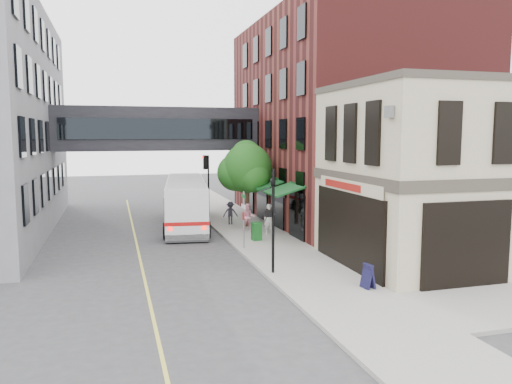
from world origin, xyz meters
TOP-DOWN VIEW (x-y plane):
  - ground at (0.00, 0.00)m, footprint 120.00×120.00m
  - sidewalk_main at (2.00, 14.00)m, footprint 4.00×60.00m
  - corner_building at (8.97, 2.00)m, footprint 10.19×8.12m
  - brick_building at (9.98, 15.00)m, footprint 13.76×18.00m
  - skyway_bridge at (-3.00, 18.00)m, footprint 14.00×3.18m
  - traffic_signal_near at (0.37, 2.00)m, footprint 0.44×0.22m
  - traffic_signal_far at (0.26, 17.00)m, footprint 0.53×0.28m
  - street_sign_pole at (0.39, 7.00)m, footprint 0.08×0.75m
  - street_tree at (2.19, 13.22)m, footprint 3.80×3.20m
  - lane_marking at (-5.00, 10.00)m, footprint 0.12×40.00m
  - bus at (-1.53, 14.99)m, footprint 3.97×11.61m
  - pedestrian_a at (2.79, 10.06)m, footprint 0.76×0.60m
  - pedestrian_b at (1.87, 11.50)m, footprint 0.95×0.82m
  - pedestrian_c at (1.30, 14.01)m, footprint 1.05×0.68m
  - newspaper_box at (1.57, 8.61)m, footprint 0.55×0.50m
  - sandwich_board at (3.27, -1.13)m, footprint 0.42×0.58m

SIDE VIEW (x-z plane):
  - ground at x=0.00m, z-range 0.00..0.00m
  - lane_marking at x=-5.00m, z-range 0.00..0.01m
  - sidewalk_main at x=2.00m, z-range 0.00..0.15m
  - sandwich_board at x=3.27m, z-range 0.15..1.11m
  - newspaper_box at x=1.57m, z-range 0.15..1.17m
  - pedestrian_c at x=1.30m, z-range 0.15..1.67m
  - pedestrian_b at x=1.87m, z-range 0.15..1.85m
  - pedestrian_a at x=2.79m, z-range 0.15..1.98m
  - bus at x=-1.53m, z-range 0.18..3.25m
  - street_sign_pole at x=0.39m, z-range 0.43..3.43m
  - traffic_signal_near at x=0.37m, z-range 0.68..5.28m
  - traffic_signal_far at x=0.26m, z-range 1.09..5.59m
  - street_tree at x=2.19m, z-range 1.11..6.71m
  - corner_building at x=8.97m, z-range -0.01..8.44m
  - skyway_bridge at x=-3.00m, z-range 5.00..8.00m
  - brick_building at x=9.98m, z-range -0.01..13.99m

